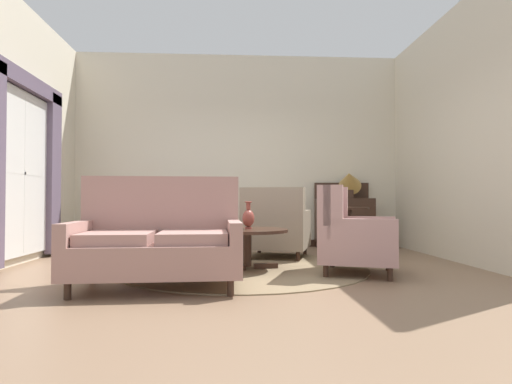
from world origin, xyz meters
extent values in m
plane|color=#896B51|center=(0.00, 0.00, 0.00)|extent=(7.98, 7.98, 0.00)
cube|color=beige|center=(0.00, 2.66, 1.69)|extent=(5.86, 0.08, 3.38)
cube|color=beige|center=(-2.85, 0.80, 1.69)|extent=(0.08, 3.72, 3.38)
cube|color=beige|center=(2.85, 0.80, 1.69)|extent=(0.08, 3.72, 3.38)
cube|color=#382319|center=(0.00, 2.60, 0.06)|extent=(5.70, 0.03, 0.12)
cylinder|color=#847051|center=(0.00, 0.30, 0.01)|extent=(2.96, 2.96, 0.01)
cube|color=silver|center=(-2.79, 0.79, 1.15)|extent=(0.03, 1.18, 2.01)
cube|color=white|center=(-2.77, 0.79, 1.15)|extent=(0.02, 1.26, 2.09)
cube|color=white|center=(-2.77, 0.79, 1.15)|extent=(0.02, 0.04, 2.01)
cube|color=white|center=(-2.77, 0.79, 1.15)|extent=(0.02, 1.18, 0.04)
cube|color=#605166|center=(-2.73, 1.56, 1.20)|extent=(0.10, 0.32, 2.31)
cube|color=#605166|center=(-2.73, 0.79, 2.32)|extent=(0.10, 1.86, 0.20)
cylinder|color=#382319|center=(0.06, 0.16, 0.46)|extent=(0.95, 0.95, 0.04)
cylinder|color=#382319|center=(0.06, 0.16, 0.24)|extent=(0.10, 0.10, 0.39)
cube|color=#382319|center=(0.27, 0.19, 0.04)|extent=(0.29, 0.10, 0.07)
cube|color=#382319|center=(-0.07, 0.34, 0.04)|extent=(0.21, 0.26, 0.07)
cube|color=#382319|center=(-0.06, -0.03, 0.04)|extent=(0.20, 0.27, 0.07)
cylinder|color=brown|center=(0.07, 0.16, 0.49)|extent=(0.08, 0.08, 0.02)
ellipsoid|color=brown|center=(0.07, 0.16, 0.60)|extent=(0.14, 0.14, 0.20)
cylinder|color=brown|center=(0.07, 0.16, 0.74)|extent=(0.05, 0.05, 0.09)
torus|color=brown|center=(0.07, 0.16, 0.79)|extent=(0.09, 0.09, 0.02)
cube|color=tan|center=(-0.81, -0.85, 0.28)|extent=(1.55, 0.91, 0.28)
cube|color=tan|center=(-0.82, -0.50, 0.73)|extent=(1.52, 0.20, 0.62)
cube|color=tan|center=(-1.14, -0.91, 0.47)|extent=(0.63, 0.68, 0.10)
cube|color=tan|center=(-0.47, -0.88, 0.47)|extent=(0.63, 0.68, 0.10)
cube|color=tan|center=(-1.50, -0.93, 0.52)|extent=(0.14, 0.76, 0.19)
cube|color=tan|center=(-0.10, -0.88, 0.52)|extent=(0.14, 0.76, 0.19)
cylinder|color=#382319|center=(-1.45, -1.23, 0.07)|extent=(0.06, 0.06, 0.14)
cylinder|color=#382319|center=(-0.14, -1.18, 0.07)|extent=(0.06, 0.06, 0.14)
cylinder|color=#382319|center=(-1.47, -0.53, 0.07)|extent=(0.06, 0.06, 0.14)
cylinder|color=#382319|center=(-0.16, -0.48, 0.07)|extent=(0.06, 0.06, 0.14)
cube|color=slate|center=(-0.98, 1.17, 0.27)|extent=(1.13, 1.14, 0.27)
cube|color=slate|center=(-0.71, 0.99, 0.70)|extent=(0.58, 0.78, 0.59)
cube|color=slate|center=(-0.58, 1.35, 0.77)|extent=(0.22, 0.19, 0.45)
cube|color=slate|center=(-0.99, 0.73, 0.77)|extent=(0.22, 0.19, 0.45)
cube|color=slate|center=(-0.81, 1.51, 0.52)|extent=(0.63, 0.47, 0.23)
cube|color=slate|center=(-1.23, 0.89, 0.52)|extent=(0.63, 0.47, 0.23)
cylinder|color=#382319|center=(-1.05, 1.63, 0.07)|extent=(0.06, 0.06, 0.14)
cylinder|color=#382319|center=(-1.43, 1.06, 0.07)|extent=(0.06, 0.06, 0.14)
cylinder|color=#382319|center=(-0.53, 1.28, 0.07)|extent=(0.06, 0.06, 0.14)
cylinder|color=#382319|center=(-0.90, 0.71, 0.07)|extent=(0.06, 0.06, 0.14)
cube|color=gray|center=(0.52, 1.23, 0.30)|extent=(1.09, 1.12, 0.32)
cube|color=gray|center=(0.41, 0.86, 0.72)|extent=(0.86, 0.39, 0.52)
cube|color=gray|center=(0.80, 0.83, 0.78)|extent=(0.15, 0.22, 0.40)
cube|color=gray|center=(0.07, 1.06, 0.78)|extent=(0.15, 0.22, 0.40)
cube|color=gray|center=(0.90, 1.16, 0.56)|extent=(0.33, 0.80, 0.21)
cube|color=gray|center=(0.17, 1.38, 0.56)|extent=(0.33, 0.80, 0.21)
cylinder|color=#382319|center=(0.96, 1.48, 0.07)|extent=(0.06, 0.06, 0.14)
cylinder|color=#382319|center=(0.30, 1.69, 0.07)|extent=(0.06, 0.06, 0.14)
cylinder|color=#382319|center=(0.74, 0.77, 0.07)|extent=(0.06, 0.06, 0.14)
cylinder|color=#382319|center=(0.08, 0.97, 0.07)|extent=(0.06, 0.06, 0.14)
cube|color=tan|center=(1.26, -0.19, 0.28)|extent=(1.03, 1.05, 0.27)
cube|color=tan|center=(0.95, -0.08, 0.69)|extent=(0.41, 0.83, 0.55)
cube|color=tan|center=(0.91, -0.46, 0.75)|extent=(0.22, 0.16, 0.42)
cube|color=tan|center=(1.16, 0.23, 0.75)|extent=(0.22, 0.16, 0.42)
cube|color=tan|center=(1.19, -0.55, 0.51)|extent=(0.69, 0.33, 0.21)
cube|color=tan|center=(1.43, 0.14, 0.51)|extent=(0.69, 0.33, 0.21)
cylinder|color=#382319|center=(1.45, -0.61, 0.07)|extent=(0.06, 0.06, 0.14)
cylinder|color=#382319|center=(1.67, 0.02, 0.07)|extent=(0.06, 0.06, 0.14)
cylinder|color=#382319|center=(0.85, -0.40, 0.07)|extent=(0.06, 0.06, 0.14)
cylinder|color=#382319|center=(1.07, 0.23, 0.07)|extent=(0.06, 0.06, 0.14)
cylinder|color=#382319|center=(1.60, 1.32, 0.70)|extent=(0.56, 0.56, 0.03)
cylinder|color=#382319|center=(1.60, 1.32, 0.34)|extent=(0.07, 0.07, 0.68)
cylinder|color=#382319|center=(1.60, 1.32, 0.02)|extent=(0.37, 0.37, 0.04)
cube|color=#382319|center=(1.80, 2.36, 0.47)|extent=(0.96, 0.41, 0.75)
cube|color=#382319|center=(1.80, 2.54, 0.99)|extent=(0.96, 0.04, 0.27)
cube|color=#382319|center=(1.37, 2.20, 0.05)|extent=(0.06, 0.06, 0.10)
cube|color=#382319|center=(2.23, 2.20, 0.05)|extent=(0.06, 0.06, 0.10)
cube|color=#382319|center=(1.37, 2.51, 0.05)|extent=(0.06, 0.06, 0.10)
cube|color=#382319|center=(2.23, 2.51, 0.05)|extent=(0.06, 0.06, 0.10)
cube|color=#382319|center=(1.80, 2.34, 0.92)|extent=(0.24, 0.24, 0.14)
cone|color=#B28942|center=(1.86, 2.26, 1.16)|extent=(0.53, 0.61, 0.52)
camera|label=1|loc=(-0.13, -4.70, 0.79)|focal=29.33mm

